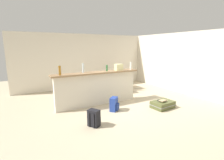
{
  "coord_description": "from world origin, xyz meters",
  "views": [
    {
      "loc": [
        -2.93,
        -4.63,
        1.93
      ],
      "look_at": [
        -0.11,
        0.39,
        0.79
      ],
      "focal_mm": 27.14,
      "sensor_mm": 36.0,
      "label": 1
    }
  ],
  "objects": [
    {
      "name": "bottle_clear",
      "position": [
        -1.12,
        0.45,
        1.26
      ],
      "size": [
        0.07,
        0.07,
        0.3
      ],
      "primitive_type": "cylinder",
      "color": "silver",
      "rests_on": "bar_countertop"
    },
    {
      "name": "backpack_blue",
      "position": [
        -0.48,
        -0.39,
        0.2
      ],
      "size": [
        0.34,
        0.34,
        0.42
      ],
      "color": "#233D93",
      "rests_on": "ground_plane"
    },
    {
      "name": "ground_plane",
      "position": [
        0.0,
        0.0,
        -0.03
      ],
      "size": [
        13.0,
        13.0,
        0.05
      ],
      "primitive_type": "cube",
      "color": "#BCAD8E"
    },
    {
      "name": "dining_chair_near_partition",
      "position": [
        0.91,
        1.27,
        0.52
      ],
      "size": [
        0.46,
        0.46,
        0.93
      ],
      "color": "black",
      "rests_on": "ground_plane"
    },
    {
      "name": "bottle_green",
      "position": [
        -0.29,
        0.42,
        1.21
      ],
      "size": [
        0.06,
        0.06,
        0.21
      ],
      "primitive_type": "cylinder",
      "color": "#2D6B38",
      "rests_on": "bar_countertop"
    },
    {
      "name": "bar_countertop",
      "position": [
        -0.67,
        0.38,
        1.09
      ],
      "size": [
        2.96,
        0.4,
        0.05
      ],
      "primitive_type": "cube",
      "color": "#93704C",
      "rests_on": "partition_half_wall"
    },
    {
      "name": "suitcase_flat_olive",
      "position": [
        1.0,
        -0.94,
        0.11
      ],
      "size": [
        0.85,
        0.54,
        0.22
      ],
      "color": "#51562D",
      "rests_on": "ground_plane"
    },
    {
      "name": "wall_back",
      "position": [
        0.0,
        3.05,
        1.25
      ],
      "size": [
        6.6,
        0.1,
        2.5
      ],
      "primitive_type": "cube",
      "color": "silver",
      "rests_on": "ground_plane"
    },
    {
      "name": "grocery_bag",
      "position": [
        0.16,
        0.38,
        1.22
      ],
      "size": [
        0.26,
        0.18,
        0.22
      ],
      "primitive_type": "cube",
      "color": "beige",
      "rests_on": "bar_countertop"
    },
    {
      "name": "wall_right",
      "position": [
        3.05,
        0.3,
        1.25
      ],
      "size": [
        0.1,
        6.0,
        2.5
      ],
      "primitive_type": "cube",
      "color": "silver",
      "rests_on": "ground_plane"
    },
    {
      "name": "bottle_white",
      "position": [
        0.62,
        0.31,
        1.25
      ],
      "size": [
        0.06,
        0.06,
        0.27
      ],
      "primitive_type": "cylinder",
      "color": "silver",
      "rests_on": "bar_countertop"
    },
    {
      "name": "partition_half_wall",
      "position": [
        -0.67,
        0.38,
        0.53
      ],
      "size": [
        2.8,
        0.2,
        1.06
      ],
      "primitive_type": "cube",
      "color": "silver",
      "rests_on": "ground_plane"
    },
    {
      "name": "bottle_amber",
      "position": [
        -1.88,
        0.31,
        1.25
      ],
      "size": [
        0.07,
        0.07,
        0.28
      ],
      "primitive_type": "cylinder",
      "color": "#9E661E",
      "rests_on": "bar_countertop"
    },
    {
      "name": "dining_table",
      "position": [
        0.98,
        1.85,
        0.65
      ],
      "size": [
        1.1,
        0.8,
        0.74
      ],
      "color": "#4C331E",
      "rests_on": "ground_plane"
    },
    {
      "name": "book_stack",
      "position": [
        0.97,
        -0.94,
        0.25
      ],
      "size": [
        0.26,
        0.26,
        0.06
      ],
      "color": "black",
      "rests_on": "suitcase_flat_olive"
    },
    {
      "name": "backpack_black",
      "position": [
        -1.41,
        -1.03,
        0.2
      ],
      "size": [
        0.32,
        0.33,
        0.42
      ],
      "color": "black",
      "rests_on": "ground_plane"
    }
  ]
}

